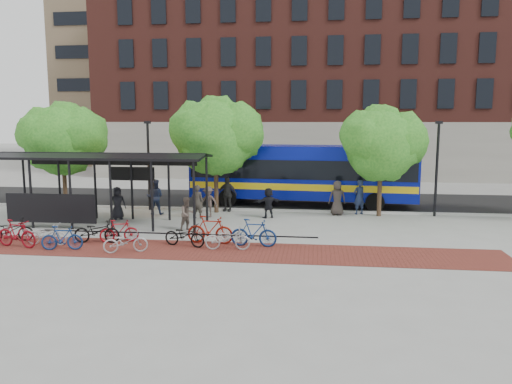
# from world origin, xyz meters

# --- Properties ---
(ground) EXTENTS (160.00, 160.00, 0.00)m
(ground) POSITION_xyz_m (0.00, 0.00, 0.00)
(ground) COLOR #9E9E99
(ground) RESTS_ON ground
(asphalt_street) EXTENTS (160.00, 8.00, 0.01)m
(asphalt_street) POSITION_xyz_m (0.00, 8.00, 0.01)
(asphalt_street) COLOR black
(asphalt_street) RESTS_ON ground
(curb) EXTENTS (160.00, 0.25, 0.12)m
(curb) POSITION_xyz_m (0.00, 4.00, 0.06)
(curb) COLOR #B7B7B2
(curb) RESTS_ON ground
(brick_strip) EXTENTS (24.00, 3.00, 0.01)m
(brick_strip) POSITION_xyz_m (-2.00, -5.00, 0.00)
(brick_strip) COLOR maroon
(brick_strip) RESTS_ON ground
(bike_rack_rail) EXTENTS (12.00, 0.05, 0.95)m
(bike_rack_rail) POSITION_xyz_m (-3.30, -4.10, 0.00)
(bike_rack_rail) COLOR black
(bike_rack_rail) RESTS_ON ground
(building_brick) EXTENTS (55.00, 14.00, 20.00)m
(building_brick) POSITION_xyz_m (10.00, 26.00, 10.00)
(building_brick) COLOR maroon
(building_brick) RESTS_ON ground
(building_tower) EXTENTS (22.00, 22.00, 30.00)m
(building_tower) POSITION_xyz_m (-16.00, 40.00, 15.00)
(building_tower) COLOR #7A664C
(building_tower) RESTS_ON ground
(bus_shelter) EXTENTS (10.60, 3.07, 3.60)m
(bus_shelter) POSITION_xyz_m (-8.13, -0.48, 3.00)
(bus_shelter) COLOR black
(bus_shelter) RESTS_ON ground
(tree_a) EXTENTS (4.90, 4.00, 6.18)m
(tree_a) POSITION_xyz_m (-11.91, 3.35, 4.24)
(tree_a) COLOR #382619
(tree_a) RESTS_ON ground
(tree_b) EXTENTS (5.15, 4.20, 6.47)m
(tree_b) POSITION_xyz_m (-2.90, 3.35, 4.46)
(tree_b) COLOR #382619
(tree_b) RESTS_ON ground
(tree_c) EXTENTS (4.66, 3.80, 5.92)m
(tree_c) POSITION_xyz_m (6.09, 3.35, 4.05)
(tree_c) COLOR #382619
(tree_c) RESTS_ON ground
(lamp_post_left) EXTENTS (0.35, 0.20, 5.12)m
(lamp_post_left) POSITION_xyz_m (-7.00, 3.60, 2.75)
(lamp_post_left) COLOR black
(lamp_post_left) RESTS_ON ground
(lamp_post_right) EXTENTS (0.35, 0.20, 5.12)m
(lamp_post_right) POSITION_xyz_m (9.00, 3.60, 2.75)
(lamp_post_right) COLOR black
(lamp_post_right) RESTS_ON ground
(bus) EXTENTS (13.69, 4.04, 3.64)m
(bus) POSITION_xyz_m (1.73, 6.30, 2.09)
(bus) COLOR #07128C
(bus) RESTS_ON ground
(bike_0) EXTENTS (1.99, 1.23, 0.99)m
(bike_0) POSITION_xyz_m (-10.44, -4.51, 0.49)
(bike_0) COLOR black
(bike_0) RESTS_ON ground
(bike_1) EXTENTS (2.00, 0.93, 1.16)m
(bike_1) POSITION_xyz_m (-9.57, -5.40, 0.58)
(bike_1) COLOR maroon
(bike_1) RESTS_ON ground
(bike_2) EXTENTS (1.77, 0.65, 0.92)m
(bike_2) POSITION_xyz_m (-8.56, -4.90, 0.46)
(bike_2) COLOR #ACADAF
(bike_2) RESTS_ON ground
(bike_3) EXTENTS (1.71, 0.77, 0.99)m
(bike_3) POSITION_xyz_m (-7.51, -5.60, 0.50)
(bike_3) COLOR navy
(bike_3) RESTS_ON ground
(bike_4) EXTENTS (2.00, 0.89, 1.02)m
(bike_4) POSITION_xyz_m (-6.64, -4.29, 0.51)
(bike_4) COLOR black
(bike_4) RESTS_ON ground
(bike_5) EXTENTS (1.69, 0.98, 0.98)m
(bike_5) POSITION_xyz_m (-5.74, -4.08, 0.49)
(bike_5) COLOR maroon
(bike_5) RESTS_ON ground
(bike_6) EXTENTS (1.82, 1.16, 0.90)m
(bike_6) POSITION_xyz_m (-4.83, -5.67, 0.45)
(bike_6) COLOR #A4A4A6
(bike_6) RESTS_ON ground
(bike_8) EXTENTS (1.93, 1.07, 0.96)m
(bike_8) POSITION_xyz_m (-2.78, -4.44, 0.48)
(bike_8) COLOR black
(bike_8) RESTS_ON ground
(bike_9) EXTENTS (2.01, 0.67, 1.19)m
(bike_9) POSITION_xyz_m (-1.84, -3.82, 0.60)
(bike_9) COLOR maroon
(bike_9) RESTS_ON ground
(bike_10) EXTENTS (1.86, 0.75, 0.96)m
(bike_10) POSITION_xyz_m (-0.92, -4.78, 0.48)
(bike_10) COLOR #A2A2A4
(bike_10) RESTS_ON ground
(bike_11) EXTENTS (1.96, 0.67, 1.16)m
(bike_11) POSITION_xyz_m (0.05, -4.12, 0.58)
(bike_11) COLOR navy
(bike_11) RESTS_ON ground
(pedestrian_0) EXTENTS (1.00, 0.93, 1.71)m
(pedestrian_0) POSITION_xyz_m (-7.77, 0.75, 0.86)
(pedestrian_0) COLOR black
(pedestrian_0) RESTS_ON ground
(pedestrian_1) EXTENTS (0.71, 0.53, 1.79)m
(pedestrian_1) POSITION_xyz_m (-3.65, 1.47, 0.90)
(pedestrian_1) COLOR #3B362F
(pedestrian_1) RESTS_ON ground
(pedestrian_2) EXTENTS (1.01, 0.82, 1.96)m
(pedestrian_2) POSITION_xyz_m (-6.26, 2.32, 0.98)
(pedestrian_2) COLOR #1F2A49
(pedestrian_2) RESTS_ON ground
(pedestrian_3) EXTENTS (1.16, 0.80, 1.66)m
(pedestrian_3) POSITION_xyz_m (-3.16, 1.89, 0.83)
(pedestrian_3) COLOR #4F413B
(pedestrian_3) RESTS_ON ground
(pedestrian_4) EXTENTS (1.23, 0.71, 1.97)m
(pedestrian_4) POSITION_xyz_m (-2.46, 3.75, 0.99)
(pedestrian_4) COLOR #282828
(pedestrian_4) RESTS_ON ground
(pedestrian_5) EXTENTS (1.55, 1.14, 1.62)m
(pedestrian_5) POSITION_xyz_m (0.07, 2.04, 0.81)
(pedestrian_5) COLOR black
(pedestrian_5) RESTS_ON ground
(pedestrian_6) EXTENTS (1.01, 0.73, 1.90)m
(pedestrian_6) POSITION_xyz_m (3.74, 3.31, 0.95)
(pedestrian_6) COLOR #39312E
(pedestrian_6) RESTS_ON ground
(pedestrian_7) EXTENTS (0.84, 0.75, 1.92)m
(pedestrian_7) POSITION_xyz_m (4.95, 3.70, 0.96)
(pedestrian_7) COLOR #1F2A48
(pedestrian_7) RESTS_ON ground
(pedestrian_8) EXTENTS (0.98, 0.98, 1.60)m
(pedestrian_8) POSITION_xyz_m (-3.42, -1.50, 0.80)
(pedestrian_8) COLOR brown
(pedestrian_8) RESTS_ON ground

